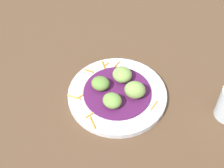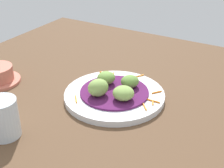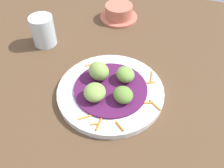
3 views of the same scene
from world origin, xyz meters
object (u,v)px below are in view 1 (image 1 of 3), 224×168
(guac_scoop_right, at_px, (122,75))
(guac_scoop_back, at_px, (100,83))
(main_plate, at_px, (117,95))
(guac_scoop_left, at_px, (112,101))
(guac_scoop_center, at_px, (135,90))

(guac_scoop_right, height_order, guac_scoop_back, guac_scoop_right)
(main_plate, bearing_deg, guac_scoop_left, 148.18)
(main_plate, relative_size, guac_scoop_center, 4.86)
(main_plate, relative_size, guac_scoop_back, 5.41)
(guac_scoop_left, xyz_separation_m, guac_scoop_back, (0.06, 0.01, -0.00))
(guac_scoop_left, distance_m, guac_scoop_center, 0.07)
(guac_scoop_right, bearing_deg, guac_scoop_left, 148.18)
(guac_scoop_left, height_order, guac_scoop_back, guac_scoop_left)
(guac_scoop_right, distance_m, guac_scoop_back, 0.07)
(main_plate, xyz_separation_m, guac_scoop_left, (-0.04, 0.02, 0.03))
(main_plate, height_order, guac_scoop_left, guac_scoop_left)
(guac_scoop_center, xyz_separation_m, guac_scoop_back, (0.05, 0.08, -0.01))
(guac_scoop_left, xyz_separation_m, guac_scoop_right, (0.08, -0.05, -0.00))
(main_plate, bearing_deg, guac_scoop_back, 58.18)
(guac_scoop_left, relative_size, guac_scoop_back, 1.01)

